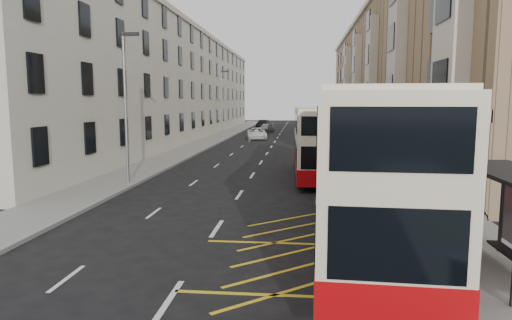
# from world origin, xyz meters

# --- Properties ---
(ground) EXTENTS (200.00, 200.00, 0.00)m
(ground) POSITION_xyz_m (0.00, 0.00, 0.00)
(ground) COLOR black
(ground) RESTS_ON ground
(pavement_right) EXTENTS (4.00, 120.00, 0.15)m
(pavement_right) POSITION_xyz_m (8.00, 30.00, 0.07)
(pavement_right) COLOR slate
(pavement_right) RESTS_ON ground
(pavement_left) EXTENTS (3.00, 120.00, 0.15)m
(pavement_left) POSITION_xyz_m (-7.50, 30.00, 0.07)
(pavement_left) COLOR slate
(pavement_left) RESTS_ON ground
(kerb_right) EXTENTS (0.25, 120.00, 0.15)m
(kerb_right) POSITION_xyz_m (6.00, 30.00, 0.07)
(kerb_right) COLOR gray
(kerb_right) RESTS_ON ground
(kerb_left) EXTENTS (0.25, 120.00, 0.15)m
(kerb_left) POSITION_xyz_m (-6.00, 30.00, 0.07)
(kerb_left) COLOR gray
(kerb_left) RESTS_ON ground
(road_markings) EXTENTS (10.00, 110.00, 0.01)m
(road_markings) POSITION_xyz_m (0.00, 45.00, 0.01)
(road_markings) COLOR silver
(road_markings) RESTS_ON ground
(terrace_right) EXTENTS (10.75, 79.00, 15.25)m
(terrace_right) POSITION_xyz_m (14.88, 45.38, 7.52)
(terrace_right) COLOR #957656
(terrace_right) RESTS_ON ground
(terrace_left) EXTENTS (9.18, 79.00, 13.25)m
(terrace_left) POSITION_xyz_m (-13.43, 45.50, 6.52)
(terrace_left) COLOR beige
(terrace_left) RESTS_ON ground
(guard_railing) EXTENTS (0.06, 6.56, 1.01)m
(guard_railing) POSITION_xyz_m (6.25, 5.75, 0.86)
(guard_railing) COLOR red
(guard_railing) RESTS_ON pavement_right
(street_lamp_near) EXTENTS (0.93, 0.18, 8.00)m
(street_lamp_near) POSITION_xyz_m (-6.35, 12.00, 4.64)
(street_lamp_near) COLOR gray
(street_lamp_near) RESTS_ON pavement_left
(street_lamp_far) EXTENTS (0.93, 0.18, 8.00)m
(street_lamp_far) POSITION_xyz_m (-6.35, 42.00, 4.64)
(street_lamp_far) COLOR gray
(street_lamp_far) RESTS_ON pavement_left
(double_decker_front) EXTENTS (3.33, 12.26, 4.84)m
(double_decker_front) POSITION_xyz_m (4.91, 2.05, 2.47)
(double_decker_front) COLOR beige
(double_decker_front) RESTS_ON ground
(double_decker_rear) EXTENTS (2.68, 10.50, 4.16)m
(double_decker_rear) POSITION_xyz_m (3.84, 15.76, 2.12)
(double_decker_rear) COLOR beige
(double_decker_rear) RESTS_ON ground
(pedestrian_far) EXTENTS (1.20, 0.69, 1.93)m
(pedestrian_far) POSITION_xyz_m (7.94, 2.01, 1.11)
(pedestrian_far) COLOR black
(pedestrian_far) RESTS_ON pavement_right
(white_van) EXTENTS (2.96, 5.19, 1.36)m
(white_van) POSITION_xyz_m (-2.40, 43.37, 0.68)
(white_van) COLOR white
(white_van) RESTS_ON ground
(car_silver) EXTENTS (2.74, 4.27, 1.35)m
(car_silver) POSITION_xyz_m (-2.21, 55.44, 0.68)
(car_silver) COLOR #979A9E
(car_silver) RESTS_ON ground
(car_dark) EXTENTS (2.17, 4.37, 1.38)m
(car_dark) POSITION_xyz_m (-3.64, 67.16, 0.69)
(car_dark) COLOR black
(car_dark) RESTS_ON ground
(car_red) EXTENTS (3.80, 5.61, 1.51)m
(car_red) POSITION_xyz_m (4.16, 65.89, 0.76)
(car_red) COLOR maroon
(car_red) RESTS_ON ground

